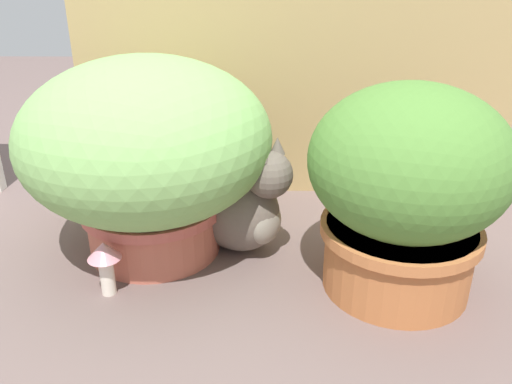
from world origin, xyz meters
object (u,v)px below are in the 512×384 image
(leafy_planter, at_px, (406,186))
(cat, at_px, (238,205))
(mushroom_ornament_pink, at_px, (105,258))
(grass_planter, at_px, (148,149))

(leafy_planter, height_order, cat, leafy_planter)
(leafy_planter, xyz_separation_m, mushroom_ornament_pink, (-0.63, -0.04, -0.16))
(cat, bearing_deg, grass_planter, -177.75)
(grass_planter, xyz_separation_m, mushroom_ornament_pink, (-0.07, -0.19, -0.18))
(mushroom_ornament_pink, bearing_deg, cat, 35.72)
(leafy_planter, bearing_deg, mushroom_ornament_pink, -176.50)
(grass_planter, bearing_deg, leafy_planter, -15.13)
(grass_planter, xyz_separation_m, cat, (0.21, 0.01, -0.15))
(leafy_planter, bearing_deg, grass_planter, 164.87)
(grass_planter, xyz_separation_m, leafy_planter, (0.56, -0.15, -0.02))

